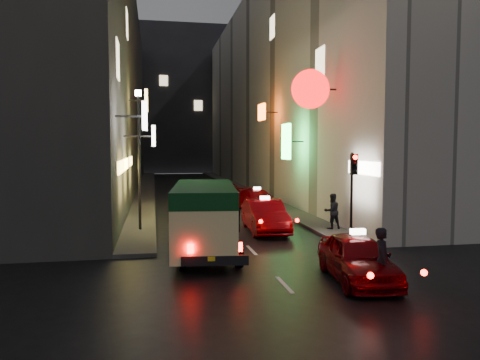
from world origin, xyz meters
TOP-DOWN VIEW (x-y plane):
  - ground at (0.00, 0.00)m, footprint 120.00×120.00m
  - building_left at (-8.00, 33.99)m, footprint 7.54×52.00m
  - building_right at (8.00, 33.99)m, footprint 8.19×52.00m
  - building_far at (0.00, 66.00)m, footprint 30.00×10.00m
  - sidewalk_left at (-4.25, 34.00)m, footprint 1.50×52.00m
  - sidewalk_right at (4.25, 34.00)m, footprint 1.50×52.00m
  - minibus at (-1.82, 7.98)m, footprint 2.69×6.06m
  - taxi_near at (2.17, 4.00)m, footprint 2.51×5.13m
  - taxi_second at (1.39, 12.14)m, footprint 2.41×5.46m
  - taxi_third at (2.54, 18.93)m, footprint 2.71×5.01m
  - taxi_far at (1.53, 24.09)m, footprint 1.98×4.73m
  - pedestrian_crossing at (2.38, 2.94)m, footprint 0.62×0.75m
  - pedestrian_sidewalk at (4.38, 11.54)m, footprint 0.74×0.51m
  - traffic_light at (4.00, 8.47)m, footprint 0.26×0.43m
  - lamp_post at (-4.20, 13.00)m, footprint 0.28×0.28m

SIDE VIEW (x-z plane):
  - ground at x=0.00m, z-range 0.00..0.00m
  - sidewalk_left at x=-4.25m, z-range 0.00..0.15m
  - sidewalk_right at x=4.25m, z-range 0.00..0.15m
  - taxi_far at x=1.53m, z-range -0.08..1.59m
  - taxi_third at x=2.54m, z-range -0.08..1.60m
  - taxi_near at x=2.17m, z-range -0.08..1.66m
  - taxi_second at x=1.39m, z-range -0.08..1.80m
  - pedestrian_crossing at x=2.38m, z-range 0.00..1.96m
  - pedestrian_sidewalk at x=4.38m, z-range 0.15..1.97m
  - minibus at x=-1.82m, z-range 0.33..2.85m
  - traffic_light at x=4.00m, z-range 0.94..4.44m
  - lamp_post at x=-4.20m, z-range 0.61..6.84m
  - building_left at x=-8.00m, z-range 0.00..18.00m
  - building_right at x=8.00m, z-range 0.00..18.00m
  - building_far at x=0.00m, z-range 0.00..22.00m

